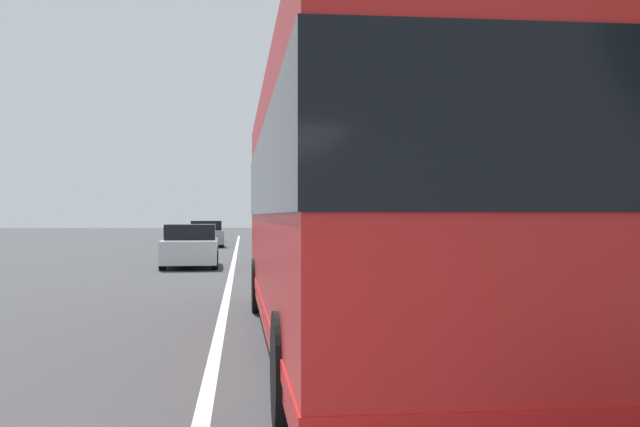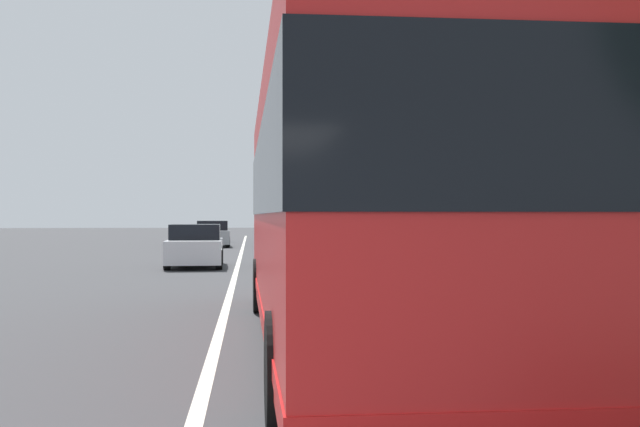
# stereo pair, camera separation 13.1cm
# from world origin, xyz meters

# --- Properties ---
(sidewalk_curb) EXTENTS (110.00, 3.60, 0.14)m
(sidewalk_curb) POSITION_xyz_m (10.00, -6.48, 0.07)
(sidewalk_curb) COLOR #B2ADA3
(sidewalk_curb) RESTS_ON ground
(lane_divider_line) EXTENTS (110.00, 0.16, 0.01)m
(lane_divider_line) POSITION_xyz_m (10.00, 0.00, 0.00)
(lane_divider_line) COLOR silver
(lane_divider_line) RESTS_ON ground
(coach_bus) EXTENTS (12.10, 2.70, 3.57)m
(coach_bus) POSITION_xyz_m (8.80, -1.87, 2.00)
(coach_bus) COLOR red
(coach_bus) RESTS_ON ground
(motorcycle_mid_row) EXTENTS (1.95, 0.91, 1.26)m
(motorcycle_mid_row) POSITION_xyz_m (6.30, -4.24, 0.47)
(motorcycle_mid_row) COLOR black
(motorcycle_mid_row) RESTS_ON ground
(car_behind_bus) EXTENTS (4.35, 2.16, 1.50)m
(car_behind_bus) POSITION_xyz_m (42.46, 1.78, 0.70)
(car_behind_bus) COLOR gray
(car_behind_bus) RESTS_ON ground
(car_side_street) EXTENTS (4.12, 2.02, 1.50)m
(car_side_street) POSITION_xyz_m (25.15, 1.48, 0.71)
(car_side_street) COLOR silver
(car_side_street) RESTS_ON ground
(car_ahead_same_lane) EXTENTS (4.46, 2.00, 1.42)m
(car_ahead_same_lane) POSITION_xyz_m (49.96, 2.18, 0.69)
(car_ahead_same_lane) COLOR navy
(car_ahead_same_lane) RESTS_ON ground
(roadside_tree_mid_block) EXTENTS (3.94, 3.94, 7.04)m
(roadside_tree_mid_block) POSITION_xyz_m (10.37, -5.95, 5.03)
(roadside_tree_mid_block) COLOR brown
(roadside_tree_mid_block) RESTS_ON ground
(roadside_tree_far_block) EXTENTS (3.62, 3.62, 6.13)m
(roadside_tree_far_block) POSITION_xyz_m (23.37, -5.90, 4.29)
(roadside_tree_far_block) COLOR brown
(roadside_tree_far_block) RESTS_ON ground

